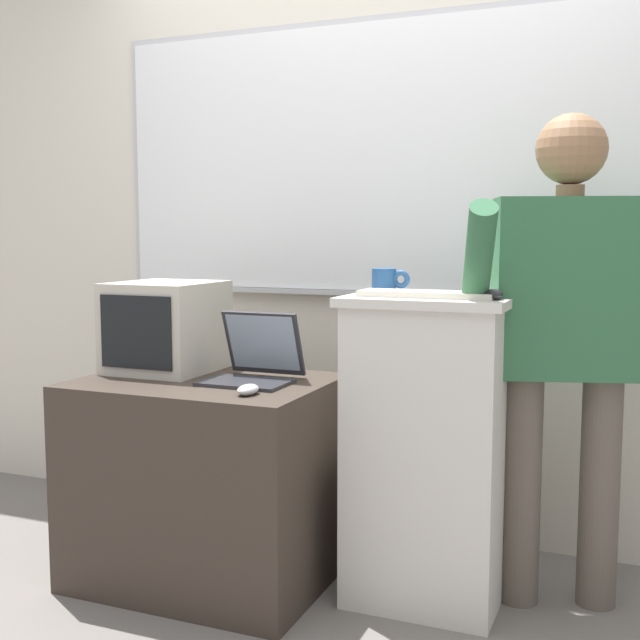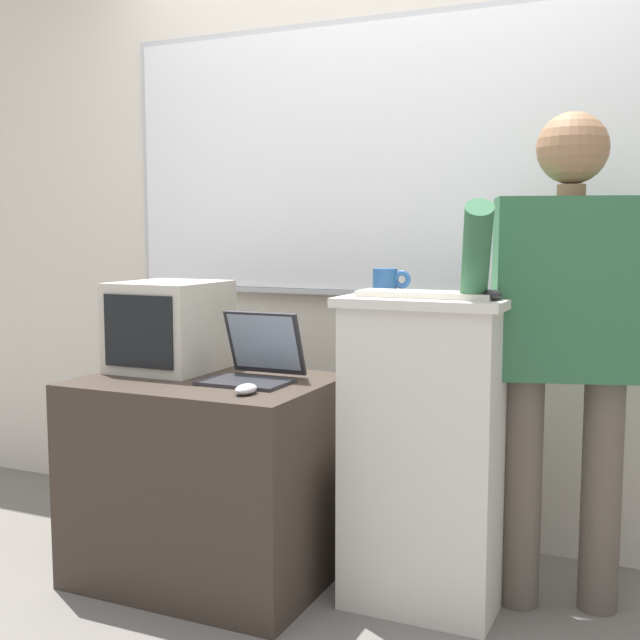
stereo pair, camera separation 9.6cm
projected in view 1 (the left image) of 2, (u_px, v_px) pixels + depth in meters
back_wall at (387, 197)px, 3.31m from camera, size 6.40×0.17×2.77m
lectern_podium at (427, 450)px, 2.69m from camera, size 0.54×0.41×1.04m
side_desk at (206, 480)px, 2.88m from camera, size 0.88×0.65×0.73m
person_presenter at (566, 324)px, 2.62m from camera, size 0.63×0.63×1.63m
laptop at (256, 359)px, 2.82m from camera, size 0.30×0.29×0.24m
wireless_keyboard at (427, 294)px, 2.59m from camera, size 0.44×0.14×0.02m
computer_mouse_by_laptop at (248, 390)px, 2.57m from camera, size 0.06×0.10×0.03m
computer_mouse_by_keyboard at (493, 294)px, 2.49m from camera, size 0.06×0.10×0.03m
crt_monitor at (166, 326)px, 3.01m from camera, size 0.36×0.39×0.33m
coffee_mug at (386, 280)px, 2.82m from camera, size 0.14×0.09×0.08m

